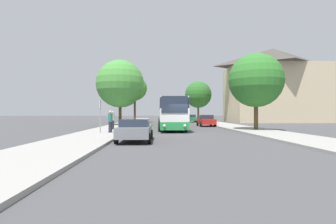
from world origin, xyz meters
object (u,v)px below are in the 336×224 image
at_px(parked_car_right_near, 206,120).
at_px(parked_car_right_far, 191,118).
at_px(tree_right_near, 256,80).
at_px(tree_left_far, 135,88).
at_px(bus_front, 171,113).
at_px(pedestrian_waiting_far, 110,121).
at_px(parked_car_left_curb, 135,129).
at_px(pedestrian_waiting_near, 113,120).
at_px(tree_right_mid, 198,95).
at_px(tree_left_near, 120,84).
at_px(bus_stop_sign, 100,112).
at_px(bus_middle, 167,113).

distance_m(parked_car_right_near, parked_car_right_far, 16.06).
bearing_deg(tree_right_near, tree_left_far, 120.28).
relative_size(bus_front, parked_car_right_far, 2.88).
bearing_deg(pedestrian_waiting_far, tree_right_near, 143.15).
distance_m(parked_car_left_curb, parked_car_right_far, 35.00).
xyz_separation_m(parked_car_right_far, pedestrian_waiting_far, (-10.28, -28.66, 0.30)).
relative_size(parked_car_right_far, tree_right_near, 0.55).
bearing_deg(pedestrian_waiting_near, tree_right_mid, 51.37).
relative_size(bus_front, parked_car_right_near, 2.92).
relative_size(bus_front, tree_left_near, 1.34).
relative_size(bus_stop_sign, pedestrian_waiting_far, 1.48).
height_order(tree_right_near, tree_right_mid, tree_right_mid).
bearing_deg(pedestrian_waiting_far, bus_stop_sign, -19.40).
bearing_deg(pedestrian_waiting_far, tree_right_mid, -160.87).
bearing_deg(parked_car_right_far, tree_right_mid, -108.60).
height_order(bus_stop_sign, pedestrian_waiting_far, bus_stop_sign).
bearing_deg(tree_left_far, pedestrian_waiting_near, -90.40).
bearing_deg(bus_front, parked_car_left_curb, -103.34).
distance_m(pedestrian_waiting_near, tree_left_far, 23.40).
bearing_deg(tree_left_far, bus_middle, -46.07).
height_order(bus_front, bus_stop_sign, bus_front).
bearing_deg(parked_car_left_curb, tree_right_near, 39.77).
distance_m(bus_middle, bus_stop_sign, 22.31).
relative_size(pedestrian_waiting_far, tree_right_mid, 0.21).
xyz_separation_m(parked_car_right_near, tree_right_near, (3.18, -9.21, 4.14)).
bearing_deg(bus_stop_sign, tree_left_far, 89.31).
height_order(bus_middle, parked_car_right_near, bus_middle).
distance_m(bus_middle, pedestrian_waiting_far, 21.70).
distance_m(parked_car_left_curb, pedestrian_waiting_far, 6.02).
relative_size(bus_stop_sign, tree_right_mid, 0.31).
distance_m(bus_middle, tree_left_far, 9.58).
height_order(parked_car_left_curb, pedestrian_waiting_far, pedestrian_waiting_far).
height_order(parked_car_right_near, tree_left_near, tree_left_near).
height_order(bus_stop_sign, tree_right_near, tree_right_near).
bearing_deg(pedestrian_waiting_far, bus_front, 178.65).
distance_m(bus_front, tree_left_far, 22.02).
distance_m(parked_car_left_curb, parked_car_right_near, 19.65).
bearing_deg(parked_car_right_near, tree_right_near, 107.85).
distance_m(bus_front, tree_right_mid, 30.08).
distance_m(pedestrian_waiting_far, tree_right_near, 14.36).
distance_m(bus_middle, parked_car_right_far, 9.11).
distance_m(tree_left_near, tree_right_near, 18.09).
height_order(bus_middle, tree_left_far, tree_left_far).
xyz_separation_m(parked_car_right_far, tree_right_near, (3.14, -25.27, 4.16)).
relative_size(bus_middle, tree_right_mid, 1.31).
bearing_deg(bus_stop_sign, tree_right_near, 15.17).
bearing_deg(tree_left_near, pedestrian_waiting_far, -85.03).
bearing_deg(tree_left_near, parked_car_right_far, 51.92).
xyz_separation_m(bus_middle, pedestrian_waiting_near, (-5.99, -16.76, -0.65)).
distance_m(bus_front, pedestrian_waiting_near, 6.28).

